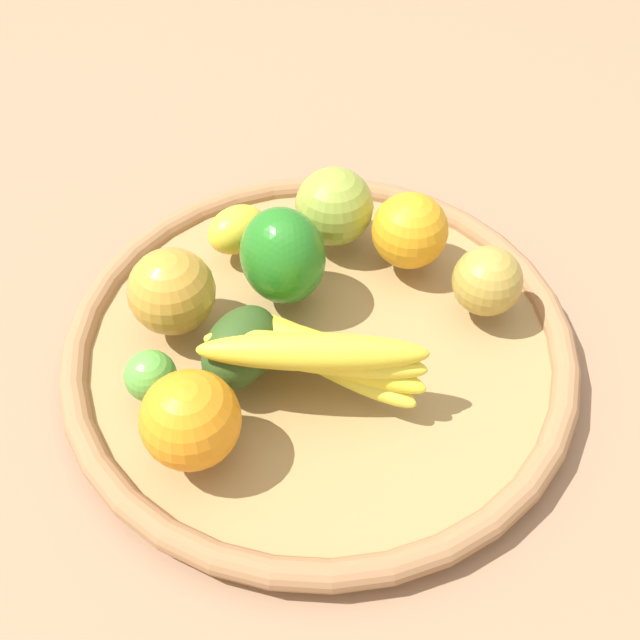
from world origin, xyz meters
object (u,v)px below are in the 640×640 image
Objects in this scene: apple_1 at (487,281)px; orange_1 at (190,420)px; apple_0 at (172,292)px; banana_bunch at (318,353)px; avocado at (240,347)px; apple_2 at (334,207)px; lemon_0 at (237,229)px; lime_0 at (151,376)px; bell_pepper at (283,256)px; orange_0 at (410,231)px.

apple_1 is 0.81× the size of orange_1.
banana_bunch is (-0.07, -0.13, -0.00)m from apple_0.
apple_2 is (0.17, -0.09, 0.01)m from avocado.
lemon_0 is at bearing -6.58° from orange_1.
orange_1 is (-0.08, 0.04, 0.01)m from avocado.
apple_0 reaches higher than lime_0.
apple_2 is at bearing -82.82° from lemon_0.
avocado reaches higher than lime_0.
lime_0 is (-0.01, 0.14, -0.01)m from banana_bunch.
banana_bunch is 0.11m from bell_pepper.
apple_1 reaches higher than avocado.
lemon_0 is 0.19m from lime_0.
avocado reaches higher than lemon_0.
apple_1 is at bearing -62.45° from banana_bunch.
bell_pepper is (0.02, 0.19, 0.02)m from apple_1.
lemon_0 is at bearing -0.69° from bell_pepper.
orange_1 is 0.07m from lime_0.
banana_bunch is at bearing -156.68° from lemon_0.
orange_1 is 1.79× the size of lime_0.
apple_1 is at bearing -88.19° from apple_0.
bell_pepper is 2.14× the size of lime_0.
lemon_0 is 0.65× the size of bell_pepper.
avocado is 0.09m from orange_1.
apple_2 is 0.09m from bell_pepper.
orange_1 is (-0.07, 0.10, 0.00)m from banana_bunch.
apple_1 reaches higher than lime_0.
lemon_0 is at bearing 97.18° from apple_2.
apple_0 is at bearing -9.30° from lime_0.
orange_1 reaches higher than apple_2.
orange_0 is 0.08m from apple_2.
orange_1 reaches higher than lime_0.
orange_1 is at bearing -169.22° from apple_0.
lime_0 is at bearing 159.49° from lemon_0.
lime_0 is (-0.18, 0.07, -0.00)m from lemon_0.
lime_0 is (-0.08, 0.01, -0.02)m from apple_0.
orange_1 reaches higher than avocado.
orange_1 is (-0.14, -0.03, 0.00)m from apple_0.
avocado is 0.16m from lemon_0.
apple_1 is at bearing -73.28° from lime_0.
lemon_0 is 1.40× the size of lime_0.
orange_0 is 0.78× the size of bell_pepper.
lime_0 is at bearing 170.70° from apple_0.
apple_0 is 0.83× the size of bell_pepper.
orange_1 is (-0.15, 0.26, 0.01)m from apple_1.
orange_1 is at bearing -145.58° from lime_0.
apple_0 is 0.29m from apple_1.
avocado is at bearing -73.13° from lime_0.
lime_0 is (-0.11, 0.11, -0.03)m from bell_pepper.
orange_1 reaches higher than apple_0.
avocado is (-0.06, -0.06, -0.01)m from apple_0.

